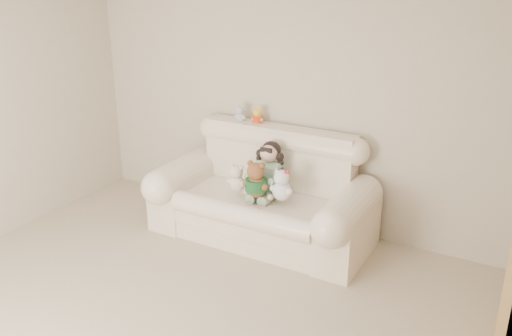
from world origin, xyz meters
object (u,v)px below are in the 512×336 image
object	(u,v)px
brown_teddy	(256,176)
white_cat	(282,182)
sofa	(261,188)
cream_teddy	(237,175)
seated_child	(269,169)

from	to	relation	value
brown_teddy	white_cat	xyz separation A→B (m)	(0.24, 0.05, -0.03)
brown_teddy	sofa	bearing A→B (deg)	125.35
brown_teddy	white_cat	size ratio (longest dim) A/B	1.15
cream_teddy	brown_teddy	bearing A→B (deg)	-0.76
seated_child	cream_teddy	bearing A→B (deg)	-126.76
white_cat	sofa	bearing A→B (deg)	145.28
brown_teddy	white_cat	world-z (taller)	brown_teddy
seated_child	white_cat	size ratio (longest dim) A/B	1.54
sofa	white_cat	xyz separation A→B (m)	(0.28, -0.12, 0.16)
seated_child	brown_teddy	distance (m)	0.25
seated_child	brown_teddy	bearing A→B (deg)	-83.01
white_cat	cream_teddy	distance (m)	0.46
seated_child	brown_teddy	xyz separation A→B (m)	(-0.00, -0.25, 0.01)
sofa	brown_teddy	world-z (taller)	sofa
sofa	seated_child	world-z (taller)	sofa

